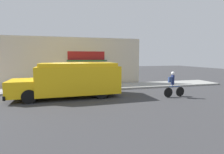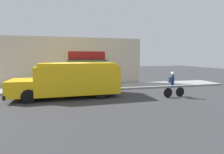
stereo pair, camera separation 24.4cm
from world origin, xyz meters
TOP-DOWN VIEW (x-y plane):
  - ground_plane at (0.00, 0.00)m, footprint 70.00×70.00m
  - sidewalk at (0.00, 1.37)m, footprint 28.00×2.75m
  - storefront at (0.06, 3.02)m, footprint 13.67×0.96m
  - school_bus at (0.05, -1.59)m, footprint 6.90×2.87m
  - cyclist at (6.53, -3.34)m, footprint 1.59×0.23m
  - trash_bin at (-2.31, 2.27)m, footprint 0.59×0.59m

SIDE VIEW (x-z plane):
  - ground_plane at x=0.00m, z-range 0.00..0.00m
  - sidewalk at x=0.00m, z-range 0.00..0.15m
  - trash_bin at x=-2.31m, z-range 0.15..0.99m
  - cyclist at x=6.53m, z-range -0.01..1.70m
  - school_bus at x=0.05m, z-range 0.05..2.31m
  - storefront at x=0.06m, z-range 0.01..4.46m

